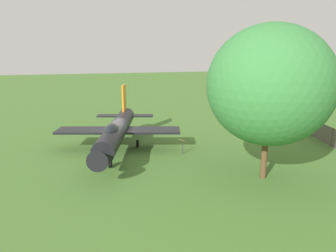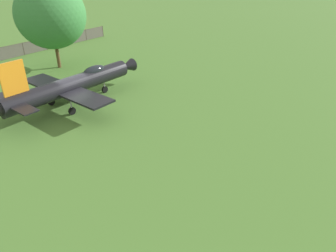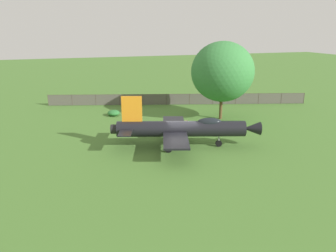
{
  "view_description": "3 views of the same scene",
  "coord_description": "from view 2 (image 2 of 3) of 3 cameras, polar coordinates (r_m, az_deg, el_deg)",
  "views": [
    {
      "loc": [
        -3.37,
        -22.96,
        7.34
      ],
      "look_at": [
        3.03,
        -3.15,
        2.5
      ],
      "focal_mm": 33.22,
      "sensor_mm": 36.0,
      "label": 1
    },
    {
      "loc": [
        -15.86,
        19.32,
        10.89
      ],
      "look_at": [
        -9.67,
        3.2,
        1.5
      ],
      "focal_mm": 33.37,
      "sensor_mm": 36.0,
      "label": 2
    },
    {
      "loc": [
        -26.05,
        9.88,
        10.35
      ],
      "look_at": [
        0.9,
        0.94,
        1.81
      ],
      "focal_mm": 34.71,
      "sensor_mm": 36.0,
      "label": 3
    }
  ],
  "objects": [
    {
      "name": "shade_tree",
      "position": [
        36.29,
        -20.62,
        18.47
      ],
      "size": [
        7.13,
        7.26,
        9.05
      ],
      "color": "brown",
      "rests_on": "ground_plane"
    },
    {
      "name": "display_jet",
      "position": [
        26.78,
        -16.79,
        7.37
      ],
      "size": [
        9.71,
        13.14,
        4.72
      ],
      "rotation": [
        0.0,
        0.0,
        4.41
      ],
      "color": "black",
      "rests_on": "ground_plane"
    },
    {
      "name": "ground_plane",
      "position": [
        27.27,
        -16.84,
        3.71
      ],
      "size": [
        200.0,
        200.0,
        0.0
      ],
      "primitive_type": "plane",
      "color": "#47722D"
    },
    {
      "name": "info_plaque",
      "position": [
        31.24,
        -21.52,
        7.8
      ],
      "size": [
        0.58,
        0.7,
        1.14
      ],
      "color": "#333333",
      "rests_on": "ground_plane"
    }
  ]
}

